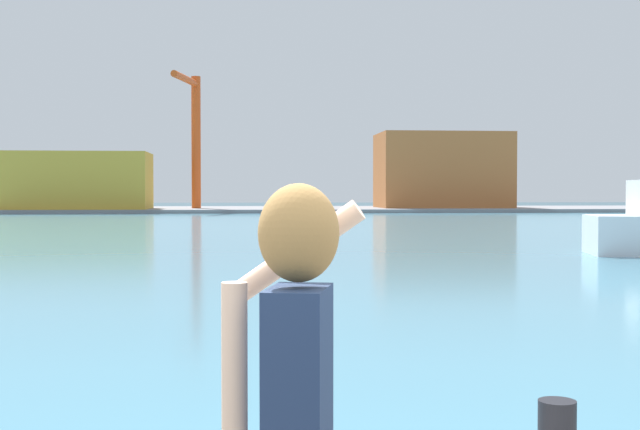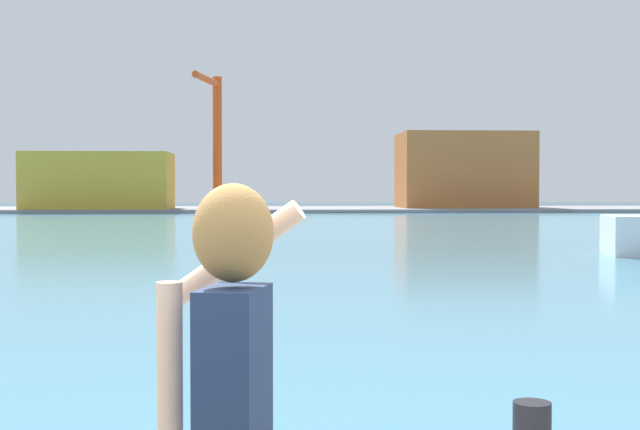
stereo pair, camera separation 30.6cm
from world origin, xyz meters
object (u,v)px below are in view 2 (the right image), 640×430
Objects in this scene: person_photographer at (231,377)px; warehouse_right at (464,170)px; warehouse_left at (100,181)px; port_crane at (215,129)px.

warehouse_right reaches higher than person_photographer.
warehouse_left is at bearing 24.75° from person_photographer.
person_photographer is at bearing -86.52° from port_crane.
port_crane reaches higher than person_photographer.
person_photographer is 89.83m from port_crane.
warehouse_left reaches higher than person_photographer.
warehouse_left is at bearing -173.68° from warehouse_right.
warehouse_left is (-17.33, 87.40, 1.68)m from person_photographer.
person_photographer is 0.12× the size of warehouse_left.
port_crane is at bearing 9.41° from warehouse_left.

